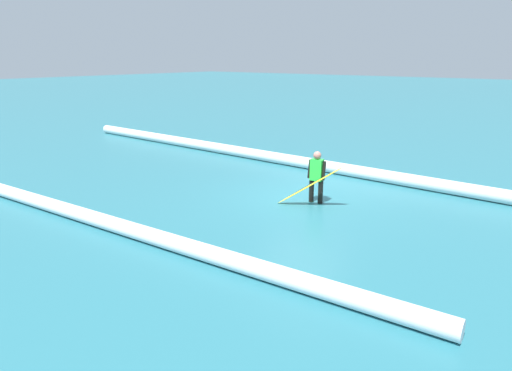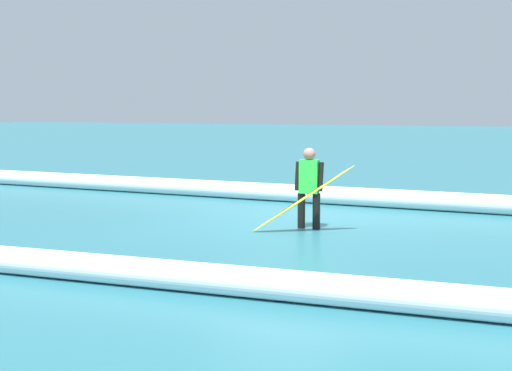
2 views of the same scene
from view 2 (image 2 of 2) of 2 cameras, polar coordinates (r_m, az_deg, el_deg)
ground_plane at (r=13.01m, az=2.18°, el=-3.23°), size 163.83×163.83×0.00m
surfer at (r=12.44m, az=4.44°, el=0.13°), size 0.52×0.23×1.48m
surfboard at (r=12.06m, az=3.96°, el=-1.10°), size 1.78×0.84×1.24m
wave_crest_foreground at (r=16.42m, az=0.43°, el=-0.50°), size 25.61×0.78×0.41m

